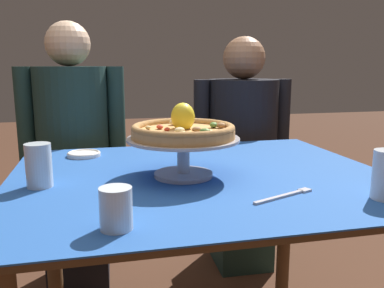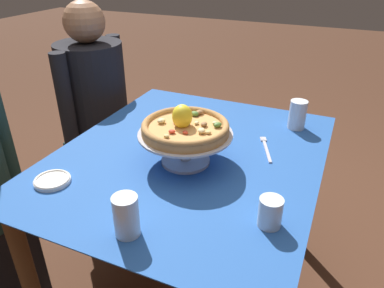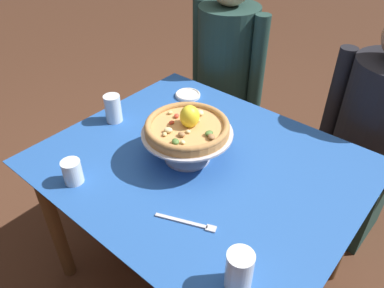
{
  "view_description": "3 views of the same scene",
  "coord_description": "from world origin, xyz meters",
  "px_view_note": "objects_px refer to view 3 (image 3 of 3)",
  "views": [
    {
      "loc": [
        -0.31,
        -1.19,
        1.07
      ],
      "look_at": [
        -0.04,
        -0.03,
        0.84
      ],
      "focal_mm": 37.79,
      "sensor_mm": 36.0,
      "label": 1
    },
    {
      "loc": [
        -1.11,
        -0.5,
        1.44
      ],
      "look_at": [
        -0.05,
        -0.04,
        0.81
      ],
      "focal_mm": 33.95,
      "sensor_mm": 36.0,
      "label": 2
    },
    {
      "loc": [
        0.67,
        -0.85,
        1.65
      ],
      "look_at": [
        -0.07,
        0.03,
        0.77
      ],
      "focal_mm": 34.58,
      "sensor_mm": 36.0,
      "label": 3
    }
  ],
  "objects_px": {
    "diner_left": "(225,85)",
    "water_glass_front_right": "(239,272)",
    "water_glass_side_left": "(113,110)",
    "water_glass_front_left": "(73,173)",
    "pizza_stand": "(187,140)",
    "side_plate": "(188,95)",
    "diner_right": "(373,141)",
    "dinner_fork": "(189,223)",
    "pizza": "(187,126)"
  },
  "relations": [
    {
      "from": "diner_left",
      "to": "water_glass_front_right",
      "type": "bearing_deg",
      "value": -52.82
    },
    {
      "from": "water_glass_side_left",
      "to": "water_glass_front_left",
      "type": "bearing_deg",
      "value": -61.09
    },
    {
      "from": "pizza_stand",
      "to": "side_plate",
      "type": "relative_size",
      "value": 2.8
    },
    {
      "from": "water_glass_front_left",
      "to": "diner_right",
      "type": "xyz_separation_m",
      "value": [
        0.7,
        1.15,
        -0.18
      ]
    },
    {
      "from": "dinner_fork",
      "to": "diner_right",
      "type": "bearing_deg",
      "value": 75.89
    },
    {
      "from": "side_plate",
      "to": "dinner_fork",
      "type": "xyz_separation_m",
      "value": [
        0.53,
        -0.61,
        -0.01
      ]
    },
    {
      "from": "water_glass_front_left",
      "to": "diner_right",
      "type": "height_order",
      "value": "diner_right"
    },
    {
      "from": "side_plate",
      "to": "diner_right",
      "type": "distance_m",
      "value": 0.91
    },
    {
      "from": "diner_left",
      "to": "diner_right",
      "type": "bearing_deg",
      "value": 1.58
    },
    {
      "from": "pizza_stand",
      "to": "water_glass_front_right",
      "type": "relative_size",
      "value": 2.7
    },
    {
      "from": "side_plate",
      "to": "pizza_stand",
      "type": "bearing_deg",
      "value": -49.5
    },
    {
      "from": "pizza",
      "to": "water_glass_side_left",
      "type": "relative_size",
      "value": 2.53
    },
    {
      "from": "diner_left",
      "to": "pizza",
      "type": "bearing_deg",
      "value": -64.34
    },
    {
      "from": "water_glass_side_left",
      "to": "water_glass_front_right",
      "type": "height_order",
      "value": "water_glass_front_right"
    },
    {
      "from": "water_glass_front_right",
      "to": "diner_left",
      "type": "relative_size",
      "value": 0.1
    },
    {
      "from": "water_glass_front_left",
      "to": "side_plate",
      "type": "bearing_deg",
      "value": 96.72
    },
    {
      "from": "water_glass_side_left",
      "to": "water_glass_front_left",
      "type": "height_order",
      "value": "water_glass_side_left"
    },
    {
      "from": "water_glass_side_left",
      "to": "water_glass_front_left",
      "type": "distance_m",
      "value": 0.4
    },
    {
      "from": "water_glass_front_left",
      "to": "water_glass_front_right",
      "type": "bearing_deg",
      "value": 3.35
    },
    {
      "from": "pizza_stand",
      "to": "pizza",
      "type": "relative_size",
      "value": 1.09
    },
    {
      "from": "pizza_stand",
      "to": "diner_left",
      "type": "xyz_separation_m",
      "value": [
        -0.37,
        0.76,
        -0.21
      ]
    },
    {
      "from": "side_plate",
      "to": "water_glass_front_left",
      "type": "bearing_deg",
      "value": -83.28
    },
    {
      "from": "water_glass_front_left",
      "to": "diner_right",
      "type": "relative_size",
      "value": 0.07
    },
    {
      "from": "pizza",
      "to": "diner_right",
      "type": "distance_m",
      "value": 0.97
    },
    {
      "from": "pizza_stand",
      "to": "side_plate",
      "type": "distance_m",
      "value": 0.48
    },
    {
      "from": "water_glass_front_left",
      "to": "water_glass_front_right",
      "type": "height_order",
      "value": "water_glass_front_right"
    },
    {
      "from": "pizza_stand",
      "to": "diner_right",
      "type": "bearing_deg",
      "value": 58.5
    },
    {
      "from": "water_glass_side_left",
      "to": "water_glass_front_left",
      "type": "xyz_separation_m",
      "value": [
        0.19,
        -0.35,
        -0.01
      ]
    },
    {
      "from": "pizza",
      "to": "diner_right",
      "type": "relative_size",
      "value": 0.26
    },
    {
      "from": "pizza",
      "to": "water_glass_side_left",
      "type": "height_order",
      "value": "pizza"
    },
    {
      "from": "pizza",
      "to": "diner_right",
      "type": "height_order",
      "value": "diner_right"
    },
    {
      "from": "pizza_stand",
      "to": "diner_left",
      "type": "bearing_deg",
      "value": 115.62
    },
    {
      "from": "side_plate",
      "to": "dinner_fork",
      "type": "relative_size",
      "value": 0.63
    },
    {
      "from": "pizza",
      "to": "water_glass_side_left",
      "type": "xyz_separation_m",
      "value": [
        -0.42,
        -0.01,
        -0.09
      ]
    },
    {
      "from": "diner_right",
      "to": "pizza_stand",
      "type": "bearing_deg",
      "value": -121.5
    },
    {
      "from": "side_plate",
      "to": "dinner_fork",
      "type": "height_order",
      "value": "side_plate"
    },
    {
      "from": "side_plate",
      "to": "pizza",
      "type": "bearing_deg",
      "value": -49.42
    },
    {
      "from": "water_glass_side_left",
      "to": "side_plate",
      "type": "xyz_separation_m",
      "value": [
        0.11,
        0.37,
        -0.04
      ]
    },
    {
      "from": "pizza",
      "to": "water_glass_front_left",
      "type": "distance_m",
      "value": 0.44
    },
    {
      "from": "water_glass_front_right",
      "to": "diner_right",
      "type": "distance_m",
      "value": 1.13
    },
    {
      "from": "water_glass_front_right",
      "to": "diner_right",
      "type": "height_order",
      "value": "diner_right"
    },
    {
      "from": "pizza",
      "to": "dinner_fork",
      "type": "relative_size",
      "value": 1.6
    },
    {
      "from": "water_glass_front_right",
      "to": "dinner_fork",
      "type": "xyz_separation_m",
      "value": [
        -0.24,
        0.08,
        -0.05
      ]
    },
    {
      "from": "pizza",
      "to": "diner_left",
      "type": "relative_size",
      "value": 0.25
    },
    {
      "from": "pizza",
      "to": "water_glass_front_left",
      "type": "height_order",
      "value": "pizza"
    },
    {
      "from": "pizza_stand",
      "to": "water_glass_front_right",
      "type": "xyz_separation_m",
      "value": [
        0.46,
        -0.33,
        -0.03
      ]
    },
    {
      "from": "pizza",
      "to": "diner_left",
      "type": "xyz_separation_m",
      "value": [
        -0.37,
        0.76,
        -0.27
      ]
    },
    {
      "from": "diner_left",
      "to": "pizza_stand",
      "type": "bearing_deg",
      "value": -64.38
    },
    {
      "from": "pizza_stand",
      "to": "water_glass_side_left",
      "type": "height_order",
      "value": "water_glass_side_left"
    },
    {
      "from": "pizza_stand",
      "to": "side_plate",
      "type": "height_order",
      "value": "pizza_stand"
    }
  ]
}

